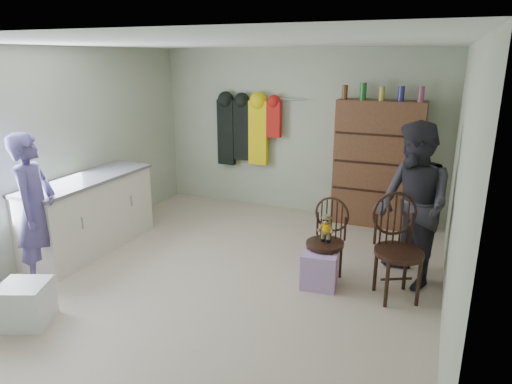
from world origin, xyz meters
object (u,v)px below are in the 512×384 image
at_px(counter, 90,213).
at_px(chair_front, 327,235).
at_px(chair_far, 397,243).
at_px(dresser, 377,164).

relative_size(counter, chair_front, 2.03).
height_order(counter, chair_front, counter).
xyz_separation_m(chair_far, dresser, (-0.52, 2.06, 0.33)).
bearing_deg(dresser, counter, -144.31).
bearing_deg(chair_front, chair_far, 0.66).
height_order(chair_front, dresser, dresser).
bearing_deg(counter, chair_far, 3.63).
bearing_deg(dresser, chair_far, -75.85).
height_order(chair_far, dresser, dresser).
relative_size(counter, chair_far, 1.72).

